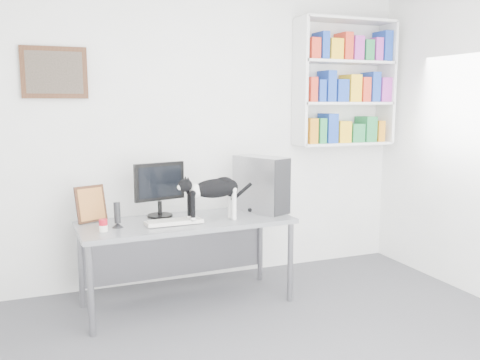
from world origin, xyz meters
The scene contains 11 objects.
room centered at (0.00, 0.00, 1.35)m, with size 4.01×4.01×2.70m.
bookshelf centered at (1.40, 1.85, 1.85)m, with size 1.03×0.28×1.24m, color white.
wall_art centered at (-1.30, 1.97, 1.90)m, with size 0.52×0.04×0.42m, color #4E3019.
desk centered at (-0.37, 1.38, 0.36)m, with size 1.71×0.67×0.71m, color slate.
monitor centered at (-0.54, 1.58, 0.95)m, with size 0.44×0.21×0.47m, color black.
keyboard centered at (-0.49, 1.29, 0.73)m, with size 0.44×0.17×0.03m, color silver.
pc_tower centered at (0.33, 1.46, 0.96)m, with size 0.22×0.49×0.49m, color #ABABAF.
speaker centered at (-0.92, 1.33, 0.82)m, with size 0.09×0.09×0.20m, color black.
leaning_print centered at (-1.09, 1.60, 0.86)m, with size 0.24×0.10×0.30m, color #4E3019.
soup_can centered at (-1.04, 1.25, 0.76)m, with size 0.06×0.06×0.09m, color red.
cat centered at (-0.17, 1.26, 0.89)m, with size 0.58×0.16×0.36m, color black, non-canonical shape.
Camera 1 is at (-1.43, -2.52, 1.66)m, focal length 38.00 mm.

